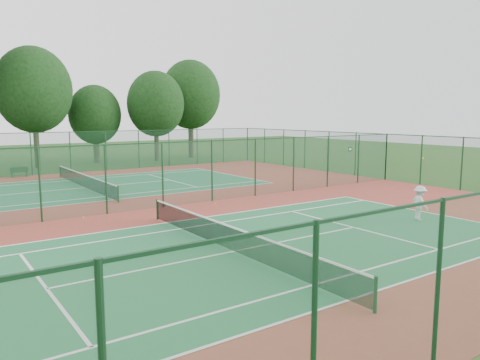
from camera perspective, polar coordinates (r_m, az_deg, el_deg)
name	(u,v)px	position (r m, az deg, el deg)	size (l,w,h in m)	color
ground	(136,210)	(24.91, -12.52, -3.63)	(120.00, 120.00, 0.00)	#254C17
red_pad	(136,210)	(24.91, -12.52, -3.62)	(40.00, 36.00, 0.01)	brown
court_near	(233,252)	(17.14, -0.89, -8.73)	(23.77, 10.97, 0.01)	#20683B
court_far	(85,188)	(33.30, -18.41, -0.91)	(23.77, 10.97, 0.01)	#20673E
fence_north	(51,153)	(41.77, -22.03, 3.07)	(40.00, 0.09, 3.50)	#174528
fence_east	(386,157)	(37.03, 17.38, 2.73)	(0.09, 36.00, 3.50)	#1B5233
fence_divider	(135,177)	(24.62, -12.65, 0.38)	(40.00, 0.09, 3.50)	#1B5335
tennis_net_near	(233,237)	(17.00, -0.89, -7.02)	(0.10, 12.90, 0.97)	#12341F
tennis_net_far	(84,180)	(33.22, -18.45, -0.01)	(0.10, 12.90, 0.97)	#153B1C
player_near	(420,203)	(23.43, 21.06, -2.64)	(1.05, 0.61, 1.63)	silver
bench	(19,172)	(40.84, -25.32, 0.91)	(1.34, 0.44, 0.82)	black
stray_ball_a	(158,210)	(24.55, -9.98, -3.63)	(0.07, 0.07, 0.07)	#BFE034
stray_ball_b	(215,204)	(25.96, -3.06, -2.88)	(0.07, 0.07, 0.07)	#BED531
stray_ball_c	(83,217)	(23.71, -18.56, -4.35)	(0.07, 0.07, 0.07)	yellow
evergreen_row	(42,167)	(48.12, -23.00, 1.49)	(39.00, 5.00, 12.00)	black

